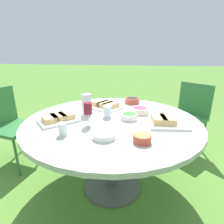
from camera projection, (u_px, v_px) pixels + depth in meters
ground_plane at (112, 185)px, 1.75m from camera, size 40.00×40.00×0.00m
dining_table at (112, 128)px, 1.55m from camera, size 1.49×1.49×0.71m
chair_near_left at (189, 112)px, 2.29m from camera, size 0.61×0.61×0.89m
chair_near_right at (8, 121)px, 1.98m from camera, size 0.48×0.50×0.89m
water_pitcher at (86, 105)px, 1.59m from camera, size 0.10×0.09×0.20m
wine_glass at (88, 110)px, 1.34m from camera, size 0.06×0.06×0.18m
platter_bread_main at (165, 122)px, 1.38m from camera, size 0.33×0.28×0.07m
platter_charcuterie at (106, 105)px, 1.81m from camera, size 0.39×0.37×0.07m
platter_sandwich_side at (58, 118)px, 1.45m from camera, size 0.37×0.37×0.06m
bowl_fries at (142, 138)px, 1.11m from camera, size 0.12×0.12×0.05m
bowl_salad at (129, 116)px, 1.50m from camera, size 0.14×0.14×0.05m
bowl_olives at (132, 100)px, 1.99m from camera, size 0.16×0.16×0.06m
bowl_dip_red at (140, 110)px, 1.65m from camera, size 0.16×0.16×0.06m
bowl_dip_cream at (104, 135)px, 1.17m from camera, size 0.16×0.16×0.04m
cup_water_near at (63, 129)px, 1.20m from camera, size 0.06×0.06×0.09m
cup_water_far at (108, 112)px, 1.54m from camera, size 0.07×0.07×0.10m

